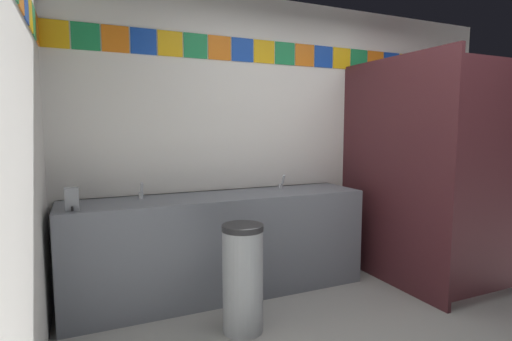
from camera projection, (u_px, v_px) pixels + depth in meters
The scene contains 8 objects.
wall_back at pixel (301, 138), 3.97m from camera, with size 4.57×0.09×2.62m.
vanity_counter at pixel (221, 244), 3.38m from camera, with size 2.52×0.57×0.85m.
faucet_left at pixel (141, 193), 3.15m from camera, with size 0.04×0.10×0.14m.
faucet_right at pixel (282, 183), 3.66m from camera, with size 0.04×0.10×0.14m.
soap_dispenser at pixel (72, 199), 2.72m from camera, with size 0.09×0.09×0.16m.
stall_divider at pixel (427, 175), 3.39m from camera, with size 0.92×1.37×2.04m.
toilet at pixel (414, 234), 4.17m from camera, with size 0.39×0.49×0.74m.
trash_bin at pixel (243, 278), 2.75m from camera, with size 0.29×0.29×0.76m.
Camera 1 is at (-2.04, -1.75, 1.42)m, focal length 27.77 mm.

